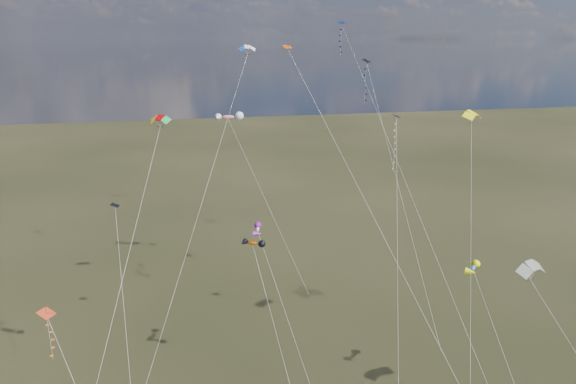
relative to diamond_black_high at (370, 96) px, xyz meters
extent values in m
cube|color=black|center=(-0.23, 1.13, 4.29)|extent=(1.31, 1.30, 0.45)
cylinder|color=silver|center=(1.58, -7.81, -11.29)|extent=(3.64, 17.90, 31.18)
cube|color=#332316|center=(3.38, -16.75, -26.82)|extent=(0.10, 0.10, 0.12)
cube|color=#081B4B|center=(-2.49, 4.76, 8.99)|extent=(1.00, 0.96, 0.32)
cylinder|color=silver|center=(1.29, -9.26, -8.94)|extent=(7.59, 28.06, 35.88)
cube|color=black|center=(-30.60, -11.06, -8.84)|extent=(0.85, 0.90, 0.34)
cylinder|color=silver|center=(-30.00, -17.06, -17.86)|extent=(1.23, 12.03, 18.05)
cube|color=#BC3618|center=(-35.10, -22.76, -13.71)|extent=(1.41, 1.44, 0.46)
cube|color=#0D0E49|center=(-0.96, -10.49, -1.03)|extent=(0.71, 0.77, 0.34)
cylinder|color=silver|center=(-2.97, -17.14, -13.96)|extent=(4.03, 13.32, 25.86)
cube|color=#E54404|center=(-13.25, -11.57, 6.20)|extent=(0.96, 0.93, 0.30)
cylinder|color=silver|center=(-6.62, -22.51, -10.34)|extent=(13.29, 21.92, 33.09)
cylinder|color=silver|center=(2.21, -22.25, -13.59)|extent=(6.49, 15.10, 26.59)
cylinder|color=silver|center=(-22.48, -9.75, -10.41)|extent=(14.19, 20.67, 32.95)
cylinder|color=silver|center=(-29.87, -22.99, -13.33)|extent=(8.58, 16.41, 27.10)
ellipsoid|color=#CD4700|center=(-17.43, -14.42, -12.70)|extent=(2.33, 1.90, 0.83)
cylinder|color=silver|center=(-16.09, -19.00, -19.79)|extent=(2.71, 9.20, 14.19)
ellipsoid|color=silver|center=(-16.82, -13.91, -11.45)|extent=(1.18, 2.27, 0.80)
cylinder|color=silver|center=(-14.70, -17.44, -19.17)|extent=(4.28, 7.09, 15.44)
ellipsoid|color=red|center=(-16.66, 12.82, -3.95)|extent=(3.83, 2.30, 1.49)
cylinder|color=silver|center=(-12.19, 6.16, -15.42)|extent=(8.98, 13.35, 22.94)
cube|color=#332316|center=(-7.72, -0.50, -26.82)|extent=(0.10, 0.10, 0.12)
ellipsoid|color=#2382D6|center=(2.92, -21.57, -14.21)|extent=(2.04, 2.02, 0.96)
cylinder|color=silver|center=(3.89, -26.05, -20.54)|extent=(1.96, 8.99, 12.69)
camera|label=1|loc=(-24.28, -61.83, 6.91)|focal=32.00mm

